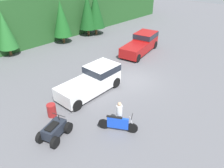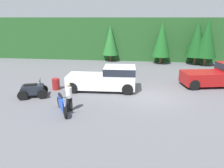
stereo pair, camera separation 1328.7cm
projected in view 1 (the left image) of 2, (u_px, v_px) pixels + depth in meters
name	position (u px, v px, depth m)	size (l,w,h in m)	color
ground_plane	(132.00, 80.00, 18.49)	(80.00, 80.00, 0.00)	#5B5B60
hillside_backdrop	(31.00, 17.00, 26.66)	(44.00, 6.00, 5.37)	#235123
tree_left	(5.00, 31.00, 21.82)	(1.99, 1.99, 4.53)	brown
tree_mid_left	(61.00, 19.00, 25.09)	(2.17, 2.17, 4.92)	brown
tree_mid_right	(87.00, 12.00, 27.50)	(2.29, 2.29, 5.21)	brown
tree_right	(95.00, 10.00, 27.79)	(2.38, 2.38, 5.40)	brown
pickup_truck_red	(142.00, 43.00, 23.63)	(5.81, 3.11, 1.87)	maroon
pickup_truck_second	(94.00, 80.00, 16.55)	(5.22, 2.27, 1.87)	white
dirt_bike	(118.00, 124.00, 12.89)	(1.35, 2.11, 1.21)	black
quad_atv	(55.00, 130.00, 12.44)	(2.23, 1.77, 1.23)	black
rider_person	(119.00, 113.00, 13.05)	(0.51, 0.51, 1.74)	black
steel_barrel	(52.00, 110.00, 14.14)	(0.58, 0.58, 0.88)	maroon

